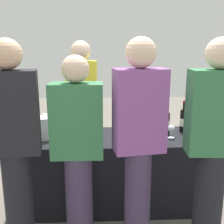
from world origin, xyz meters
name	(u,v)px	position (x,y,z in m)	size (l,w,h in m)	color
ground_plane	(112,202)	(0.00, 0.00, 0.00)	(12.00, 12.00, 0.00)	slate
tasting_table	(112,170)	(0.00, 0.00, 0.36)	(1.98, 0.65, 0.72)	black
wine_bottle_0	(56,122)	(-0.57, 0.13, 0.84)	(0.07, 0.07, 0.32)	black
wine_bottle_1	(67,124)	(-0.45, 0.11, 0.83)	(0.06, 0.06, 0.30)	black
wine_bottle_2	(76,124)	(-0.36, 0.09, 0.83)	(0.07, 0.07, 0.30)	black
wine_bottle_3	(135,122)	(0.24, 0.13, 0.83)	(0.07, 0.07, 0.30)	black
wine_bottle_4	(144,123)	(0.33, 0.11, 0.83)	(0.07, 0.07, 0.30)	black
wine_bottle_5	(166,122)	(0.56, 0.11, 0.83)	(0.08, 0.08, 0.31)	black
wine_bottle_6	(183,121)	(0.74, 0.13, 0.85)	(0.07, 0.07, 0.33)	black
wine_glass_0	(99,131)	(-0.12, -0.11, 0.82)	(0.07, 0.07, 0.14)	silver
wine_glass_1	(154,129)	(0.40, -0.06, 0.81)	(0.06, 0.06, 0.13)	silver
wine_glass_2	(171,129)	(0.57, -0.07, 0.82)	(0.07, 0.07, 0.13)	silver
ice_bucket	(44,128)	(-0.66, -0.01, 0.83)	(0.20, 0.20, 0.21)	silver
server_pouring	(82,105)	(-0.33, 0.58, 0.92)	(0.36, 0.22, 1.66)	brown
guest_0	(14,142)	(-0.76, -0.63, 0.90)	(0.42, 0.28, 1.65)	black
guest_1	(78,148)	(-0.29, -0.56, 0.83)	(0.40, 0.22, 1.54)	#3F3351
guest_2	(139,139)	(0.17, -0.63, 0.91)	(0.40, 0.26, 1.66)	#3F3351
guest_3	(213,142)	(0.72, -0.69, 0.90)	(0.42, 0.25, 1.66)	black
menu_board	(62,140)	(-0.64, 0.99, 0.35)	(0.52, 0.03, 0.71)	white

